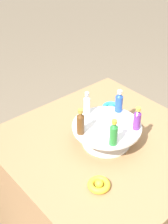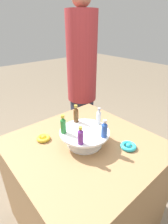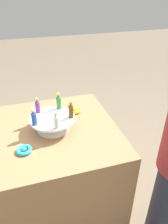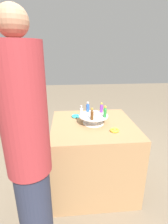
{
  "view_description": "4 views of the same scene",
  "coord_description": "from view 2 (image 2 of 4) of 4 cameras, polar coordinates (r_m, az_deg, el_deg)",
  "views": [
    {
      "loc": [
        -0.75,
        -0.73,
        1.61
      ],
      "look_at": [
        -0.07,
        0.06,
        0.89
      ],
      "focal_mm": 50.0,
      "sensor_mm": 36.0,
      "label": 1
    },
    {
      "loc": [
        0.64,
        -0.56,
        1.39
      ],
      "look_at": [
        -0.08,
        0.07,
        0.9
      ],
      "focal_mm": 28.0,
      "sensor_mm": 36.0,
      "label": 2
    },
    {
      "loc": [
        0.14,
        1.18,
        1.58
      ],
      "look_at": [
        -0.17,
        0.14,
        0.92
      ],
      "focal_mm": 35.0,
      "sensor_mm": 36.0,
      "label": 3
    },
    {
      "loc": [
        -1.61,
        0.25,
        1.44
      ],
      "look_at": [
        -0.13,
        0.11,
        0.91
      ],
      "focal_mm": 28.0,
      "sensor_mm": 36.0,
      "label": 4
    }
  ],
  "objects": [
    {
      "name": "bottle_clear",
      "position": [
        1.07,
        4.83,
        -1.5
      ],
      "size": [
        0.03,
        0.03,
        0.11
      ],
      "color": "silver",
      "rests_on": "display_stand"
    },
    {
      "name": "ribbon_bow_gold",
      "position": [
        1.13,
        -13.1,
        -8.29
      ],
      "size": [
        0.08,
        0.08,
        0.03
      ],
      "color": "gold",
      "rests_on": "party_table"
    },
    {
      "name": "bottle_blue",
      "position": [
        0.95,
        6.66,
        -5.6
      ],
      "size": [
        0.03,
        0.03,
        0.11
      ],
      "color": "#234CAD",
      "rests_on": "display_stand"
    },
    {
      "name": "bottle_green",
      "position": [
        0.99,
        -6.82,
        -4.16
      ],
      "size": [
        0.03,
        0.03,
        0.11
      ],
      "color": "#288438",
      "rests_on": "display_stand"
    },
    {
      "name": "party_table",
      "position": [
        1.33,
        0.15,
        -22.95
      ],
      "size": [
        0.83,
        0.83,
        0.73
      ],
      "color": "#9E754C",
      "rests_on": "ground_plane"
    },
    {
      "name": "display_stand",
      "position": [
        1.04,
        0.17,
        -7.85
      ],
      "size": [
        0.29,
        0.29,
        0.09
      ],
      "color": "white",
      "rests_on": "party_table"
    },
    {
      "name": "ground_plane",
      "position": [
        1.63,
        0.13,
        -31.27
      ],
      "size": [
        12.0,
        12.0,
        0.0
      ],
      "primitive_type": "plane",
      "color": "#756651"
    },
    {
      "name": "bottle_brown",
      "position": [
        1.09,
        -2.63,
        -0.72
      ],
      "size": [
        0.03,
        0.03,
        0.11
      ],
      "color": "brown",
      "rests_on": "display_stand"
    },
    {
      "name": "person_figure",
      "position": [
        1.75,
        -0.7,
        8.79
      ],
      "size": [
        0.28,
        0.28,
        1.66
      ],
      "rotation": [
        0.0,
        0.0,
        -0.68
      ],
      "color": "#282D42",
      "rests_on": "ground_plane"
    },
    {
      "name": "bottle_purple",
      "position": [
        0.9,
        -1.15,
        -7.86
      ],
      "size": [
        0.03,
        0.03,
        0.1
      ],
      "color": "#702D93",
      "rests_on": "display_stand"
    },
    {
      "name": "ribbon_bow_teal",
      "position": [
        1.07,
        14.3,
        -10.73
      ],
      "size": [
        0.09,
        0.09,
        0.03
      ],
      "color": "#2DB7CC",
      "rests_on": "party_table"
    }
  ]
}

